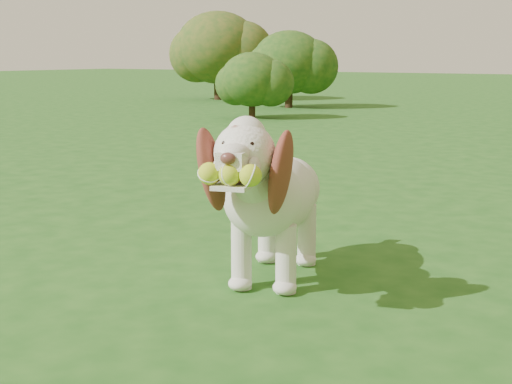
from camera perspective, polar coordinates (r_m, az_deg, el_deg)
The scene contains 5 objects.
ground at distance 3.39m, azimuth -2.88°, elevation -7.72°, with size 80.00×80.00×0.00m, color #1C4F16.
dog at distance 3.37m, azimuth 1.19°, elevation 0.03°, with size 0.68×1.27×0.84m.
shrub_a at distance 12.40m, azimuth -0.32°, elevation 8.99°, with size 1.10×1.10×1.14m.
shrub_g at distance 17.74m, azimuth -3.06°, elevation 11.45°, with size 2.06×2.06×2.14m.
shrub_e at distance 14.97m, azimuth 2.66°, elevation 10.32°, with size 1.53×1.53×1.59m.
Camera 1 is at (1.88, -2.60, 1.08)m, focal length 50.00 mm.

